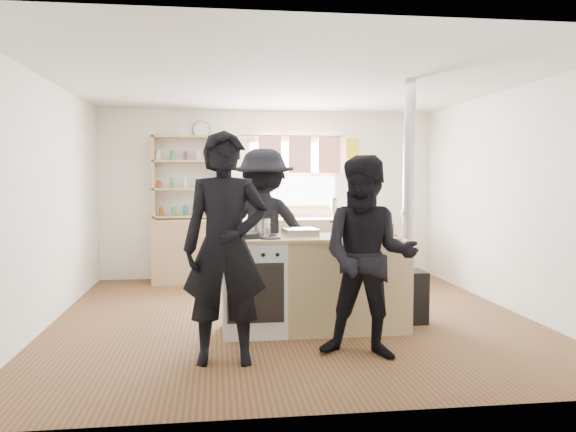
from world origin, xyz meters
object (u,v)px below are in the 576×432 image
object	(u,v)px
stockpot_stove	(258,227)
bread_board	(382,231)
cooking_island	(314,283)
stockpot_counter	(349,225)
flue_heater	(408,260)
person_near_left	(225,248)
person_far	(263,230)
person_near_right	(368,257)
thermos	(334,209)
skillet_greens	(246,235)
roast_tray	(300,232)

from	to	relation	value
stockpot_stove	bread_board	bearing A→B (deg)	-6.85
cooking_island	stockpot_counter	distance (m)	0.67
cooking_island	stockpot_counter	xyz separation A→B (m)	(0.36, 0.05, 0.57)
flue_heater	person_near_left	bearing A→B (deg)	-150.93
stockpot_stove	person_far	distance (m)	0.82
cooking_island	bread_board	size ratio (longest dim) A/B	6.46
stockpot_stove	person_near_right	bearing A→B (deg)	-49.33
thermos	cooking_island	bearing A→B (deg)	-105.95
flue_heater	person_near_right	distance (m)	1.31
skillet_greens	flue_heater	distance (m)	1.74
roast_tray	person_near_right	bearing A→B (deg)	-65.81
skillet_greens	person_near_right	distance (m)	1.26
stockpot_stove	skillet_greens	bearing A→B (deg)	-126.05
person_near_left	person_near_right	size ratio (longest dim) A/B	1.11
stockpot_counter	flue_heater	world-z (taller)	flue_heater
person_far	person_near_right	bearing A→B (deg)	118.33
person_far	person_near_left	bearing A→B (deg)	81.77
thermos	cooking_island	xyz separation A→B (m)	(-0.79, -2.77, -0.57)
roast_tray	thermos	bearing A→B (deg)	71.16
flue_heater	person_near_right	size ratio (longest dim) A/B	1.48
flue_heater	roast_tray	bearing A→B (deg)	-173.87
flue_heater	person_near_left	xyz separation A→B (m)	(-1.90, -1.06, 0.29)
roast_tray	person_far	bearing A→B (deg)	109.39
cooking_island	person_near_right	size ratio (longest dim) A/B	1.17
stockpot_counter	person_far	size ratio (longest dim) A/B	0.17
roast_tray	stockpot_stove	distance (m)	0.41
person_near_left	person_near_right	world-z (taller)	person_near_left
skillet_greens	stockpot_stove	world-z (taller)	stockpot_stove
cooking_island	flue_heater	bearing A→B (deg)	11.24
flue_heater	skillet_greens	bearing A→B (deg)	-170.66
thermos	person_far	distance (m)	2.22
cooking_island	stockpot_stove	distance (m)	0.78
stockpot_stove	person_near_left	size ratio (longest dim) A/B	0.13
stockpot_counter	bread_board	size ratio (longest dim) A/B	1.02
stockpot_stove	flue_heater	bearing A→B (deg)	3.70
thermos	cooking_island	distance (m)	2.94
roast_tray	bread_board	bearing A→B (deg)	-8.75
stockpot_counter	flue_heater	bearing A→B (deg)	12.61
stockpot_counter	person_far	bearing A→B (deg)	132.31
cooking_island	bread_board	xyz separation A→B (m)	(0.67, -0.04, 0.51)
roast_tray	stockpot_stove	xyz separation A→B (m)	(-0.41, 0.02, 0.05)
cooking_island	stockpot_stove	size ratio (longest dim) A/B	8.10
person_near_right	bread_board	bearing A→B (deg)	86.49
skillet_greens	bread_board	size ratio (longest dim) A/B	0.87
bread_board	person_near_right	size ratio (longest dim) A/B	0.18
skillet_greens	person_far	xyz separation A→B (m)	(0.25, 0.98, -0.05)
person_near_left	roast_tray	bearing A→B (deg)	54.52
bread_board	person_far	bearing A→B (deg)	138.76
thermos	person_near_right	distance (m)	3.68
cooking_island	flue_heater	size ratio (longest dim) A/B	0.79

